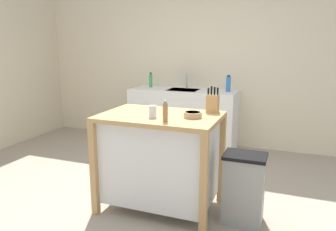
# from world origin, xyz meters

# --- Properties ---
(ground_plane) EXTENTS (6.42, 6.42, 0.00)m
(ground_plane) POSITION_xyz_m (0.00, 0.00, 0.00)
(ground_plane) COLOR gray
(ground_plane) RESTS_ON ground
(wall_back) EXTENTS (5.42, 0.10, 2.60)m
(wall_back) POSITION_xyz_m (0.00, 2.38, 1.30)
(wall_back) COLOR beige
(wall_back) RESTS_ON ground
(kitchen_island) EXTENTS (1.09, 0.74, 0.92)m
(kitchen_island) POSITION_xyz_m (0.24, 0.14, 0.51)
(kitchen_island) COLOR tan
(kitchen_island) RESTS_ON ground
(knife_block) EXTENTS (0.11, 0.09, 0.25)m
(knife_block) POSITION_xyz_m (0.67, 0.40, 1.01)
(knife_block) COLOR tan
(knife_block) RESTS_ON kitchen_island
(bowl_stoneware_deep) EXTENTS (0.16, 0.16, 0.05)m
(bowl_stoneware_deep) POSITION_xyz_m (0.56, 0.13, 0.94)
(bowl_stoneware_deep) COLOR tan
(bowl_stoneware_deep) RESTS_ON kitchen_island
(drinking_cup) EXTENTS (0.07, 0.07, 0.11)m
(drinking_cup) POSITION_xyz_m (0.23, 0.00, 0.97)
(drinking_cup) COLOR silver
(drinking_cup) RESTS_ON kitchen_island
(pepper_grinder) EXTENTS (0.04, 0.04, 0.19)m
(pepper_grinder) POSITION_xyz_m (0.39, -0.11, 1.01)
(pepper_grinder) COLOR #9E7042
(pepper_grinder) RESTS_ON kitchen_island
(trash_bin) EXTENTS (0.36, 0.28, 0.63)m
(trash_bin) POSITION_xyz_m (1.03, 0.14, 0.32)
(trash_bin) COLOR gray
(trash_bin) RESTS_ON ground
(sink_counter) EXTENTS (1.59, 0.60, 0.88)m
(sink_counter) POSITION_xyz_m (-0.16, 2.03, 0.44)
(sink_counter) COLOR silver
(sink_counter) RESTS_ON ground
(sink_faucet) EXTENTS (0.02, 0.02, 0.22)m
(sink_faucet) POSITION_xyz_m (-0.16, 2.17, 0.99)
(sink_faucet) COLOR #B7BCC1
(sink_faucet) RESTS_ON sink_counter
(bottle_hand_soap) EXTENTS (0.05, 0.05, 0.23)m
(bottle_hand_soap) POSITION_xyz_m (-0.73, 2.10, 0.99)
(bottle_hand_soap) COLOR green
(bottle_hand_soap) RESTS_ON sink_counter
(bottle_dish_soap) EXTENTS (0.07, 0.07, 0.24)m
(bottle_dish_soap) POSITION_xyz_m (0.50, 2.05, 0.99)
(bottle_dish_soap) COLOR blue
(bottle_dish_soap) RESTS_ON sink_counter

